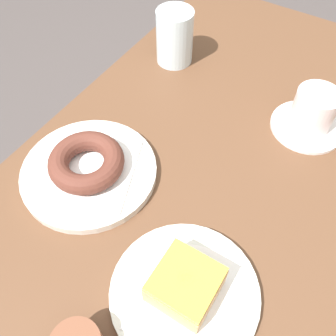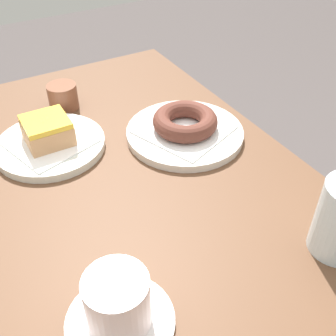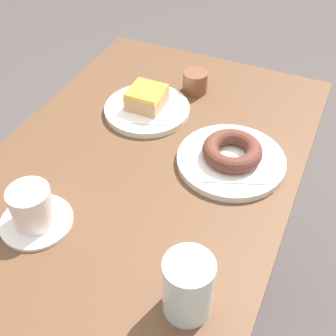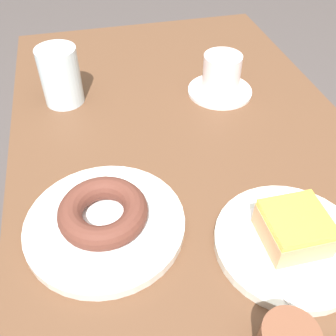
{
  "view_description": "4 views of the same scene",
  "coord_description": "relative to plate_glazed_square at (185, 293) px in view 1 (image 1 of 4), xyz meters",
  "views": [
    {
      "loc": [
        -0.39,
        -0.14,
        1.22
      ],
      "look_at": [
        -0.08,
        0.05,
        0.74
      ],
      "focal_mm": 39.62,
      "sensor_mm": 36.0,
      "label": 1
    },
    {
      "loc": [
        0.43,
        -0.19,
        1.17
      ],
      "look_at": [
        -0.05,
        0.08,
        0.72
      ],
      "focal_mm": 43.91,
      "sensor_mm": 36.0,
      "label": 2
    },
    {
      "loc": [
        0.55,
        0.33,
        1.35
      ],
      "look_at": [
        -0.04,
        0.07,
        0.73
      ],
      "focal_mm": 47.5,
      "sensor_mm": 36.0,
      "label": 3
    },
    {
      "loc": [
        -0.5,
        0.16,
        1.15
      ],
      "look_at": [
        -0.08,
        0.06,
        0.75
      ],
      "focal_mm": 41.42,
      "sensor_mm": 36.0,
      "label": 4
    }
  ],
  "objects": [
    {
      "name": "plate_glazed_square",
      "position": [
        0.0,
        0.0,
        0.0
      ],
      "size": [
        0.21,
        0.21,
        0.02
      ],
      "primitive_type": "cylinder",
      "color": "silver",
      "rests_on": "table"
    },
    {
      "name": "donut_glazed_square",
      "position": [
        -0.0,
        -0.0,
        0.03
      ],
      "size": [
        0.08,
        0.08,
        0.05
      ],
      "color": "tan",
      "rests_on": "napkin_glazed_square"
    },
    {
      "name": "plate_chocolate_ring",
      "position": [
        0.09,
        0.24,
        -0.0
      ],
      "size": [
        0.23,
        0.23,
        0.02
      ],
      "primitive_type": "cylinder",
      "color": "silver",
      "rests_on": "table"
    },
    {
      "name": "donut_chocolate_ring",
      "position": [
        0.09,
        0.24,
        0.03
      ],
      "size": [
        0.13,
        0.13,
        0.03
      ],
      "primitive_type": "torus",
      "color": "brown",
      "rests_on": "napkin_chocolate_ring"
    },
    {
      "name": "table",
      "position": [
        0.23,
        0.07,
        -0.12
      ],
      "size": [
        1.09,
        0.64,
        0.7
      ],
      "color": "brown",
      "rests_on": "ground_plane"
    },
    {
      "name": "water_glass",
      "position": [
        0.44,
        0.28,
        0.05
      ],
      "size": [
        0.08,
        0.08,
        0.12
      ],
      "primitive_type": "cylinder",
      "color": "silver",
      "rests_on": "table"
    },
    {
      "name": "coffee_cup",
      "position": [
        0.4,
        -0.04,
        0.03
      ],
      "size": [
        0.14,
        0.14,
        0.08
      ],
      "color": "silver",
      "rests_on": "table"
    },
    {
      "name": "napkin_glazed_square",
      "position": [
        0.0,
        0.0,
        0.01
      ],
      "size": [
        0.17,
        0.17,
        0.0
      ],
      "primitive_type": "cube",
      "rotation": [
        0.0,
        0.0,
        0.3
      ],
      "color": "white",
      "rests_on": "plate_glazed_square"
    },
    {
      "name": "ground_plane",
      "position": [
        0.23,
        0.07,
        -0.71
      ],
      "size": [
        6.0,
        6.0,
        0.0
      ],
      "primitive_type": "plane",
      "color": "#4A4241"
    },
    {
      "name": "napkin_chocolate_ring",
      "position": [
        0.09,
        0.24,
        0.01
      ],
      "size": [
        0.2,
        0.2,
        0.0
      ],
      "primitive_type": "cube",
      "rotation": [
        0.0,
        0.0,
        0.36
      ],
      "color": "white",
      "rests_on": "plate_chocolate_ring"
    }
  ]
}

